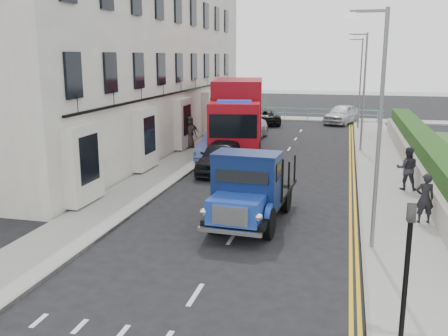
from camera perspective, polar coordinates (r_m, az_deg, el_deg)
ground at (r=17.98m, az=2.34°, el=-5.81°), size 120.00×120.00×0.00m
pavement_west at (r=27.68m, az=-4.51°, el=0.92°), size 2.40×38.00×0.12m
pavement_east at (r=26.40m, az=17.69°, el=-0.24°), size 2.60×38.00×0.12m
promenade at (r=46.19m, az=9.57°, el=5.54°), size 30.00×2.50×0.12m
sea_plane at (r=77.00m, az=11.38°, el=8.25°), size 120.00×120.00×0.00m
terrace_west at (r=32.39m, az=-9.88°, el=15.13°), size 6.31×30.20×14.25m
garden_east at (r=26.45m, az=21.94°, el=1.32°), size 1.45×28.00×1.75m
seafront_railing at (r=45.33m, az=9.52°, el=6.07°), size 13.00×0.08×1.11m
lamp_near at (r=14.84m, az=16.97°, el=5.53°), size 1.23×0.18×7.00m
lamp_mid at (r=30.77m, az=15.51°, el=9.09°), size 1.23×0.18×7.00m
lamp_far at (r=40.76m, az=15.17°, el=9.90°), size 1.23×0.18×7.00m
traffic_signal at (r=9.99m, az=20.25°, el=-9.49°), size 0.16×0.20×3.10m
bedford_lorry at (r=16.84m, az=2.74°, el=-2.90°), size 2.47×5.55×2.57m
red_lorry at (r=30.06m, az=1.56°, el=6.19°), size 4.03×8.52×4.29m
parked_car_front at (r=24.93m, az=-0.30°, el=1.36°), size 1.96×4.69×1.59m
parked_car_mid at (r=28.31m, az=-0.64°, el=2.61°), size 1.68×4.49×1.46m
parked_car_rear at (r=34.91m, az=2.87°, el=4.52°), size 2.29×5.13×1.46m
seafront_car_left at (r=42.62m, az=4.61°, el=5.87°), size 3.57×5.08×1.29m
seafront_car_right at (r=43.99m, az=13.32°, el=6.02°), size 3.39×5.17×1.64m
pedestrian_east_near at (r=18.27m, az=21.97°, el=-3.22°), size 0.69×0.52×1.73m
pedestrian_east_far at (r=22.48m, az=20.20°, el=-0.05°), size 0.92×0.73×1.84m
pedestrian_west_near at (r=31.06m, az=-3.91°, el=4.06°), size 1.17×0.81×1.84m
pedestrian_west_far at (r=30.90m, az=-4.00°, el=4.12°), size 1.12×1.12×1.96m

